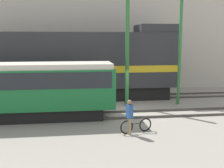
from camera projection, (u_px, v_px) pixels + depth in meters
ground_plane at (124, 110)px, 18.25m from camera, size 120.00×120.00×0.00m
track_near at (127, 114)px, 16.98m from camera, size 60.00×1.51×0.14m
track_far at (115, 97)px, 22.10m from camera, size 60.00×1.51×0.14m
building_backdrop at (105, 19)px, 28.07m from camera, size 41.02×6.00×13.16m
freight_locomotive at (68, 65)px, 21.22m from camera, size 16.96×3.04×5.69m
streetcar at (15, 88)px, 15.87m from camera, size 11.19×2.54×3.23m
bicycle at (136, 126)px, 13.81m from camera, size 1.68×0.62×0.75m
person at (129, 114)px, 13.40m from camera, size 0.31×0.41×1.72m
utility_pole_left at (127, 50)px, 19.00m from camera, size 0.26×0.26×7.78m
utility_pole_center at (180, 37)px, 19.36m from camera, size 0.21×0.21×9.48m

